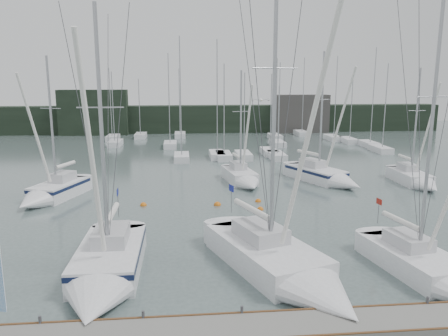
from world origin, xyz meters
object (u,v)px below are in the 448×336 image
object	(u,v)px
sailboat_near_center	(291,272)
sailboat_near_right	(438,275)
buoy_b	(258,202)
sailboat_mid_e	(417,180)
sailboat_mid_a	(50,193)
sailboat_mid_c	(243,179)
sailboat_mid_d	(327,177)
buoy_a	(217,205)
sailboat_near_left	(104,273)
buoy_d	(260,210)
buoy_c	(143,205)

from	to	relation	value
sailboat_near_center	sailboat_near_right	world-z (taller)	sailboat_near_center
buoy_b	sailboat_mid_e	bearing A→B (deg)	13.79
sailboat_near_center	sailboat_mid_a	bearing A→B (deg)	114.21
sailboat_near_right	sailboat_mid_a	world-z (taller)	sailboat_near_right
sailboat_mid_c	sailboat_mid_d	bearing A→B (deg)	-10.45
sailboat_mid_a	buoy_a	bearing A→B (deg)	8.71
buoy_b	sailboat_near_left	bearing A→B (deg)	-125.67
buoy_b	sailboat_mid_d	bearing A→B (deg)	36.66
sailboat_mid_d	sailboat_mid_a	bearing A→B (deg)	164.41
sailboat_mid_c	sailboat_mid_e	size ratio (longest dim) A/B	0.98
sailboat_mid_e	buoy_b	distance (m)	16.15
sailboat_near_left	sailboat_near_center	xyz separation A→B (m)	(9.01, -0.71, -0.02)
sailboat_mid_d	buoy_a	size ratio (longest dim) A/B	23.30
sailboat_mid_e	buoy_d	xyz separation A→B (m)	(-15.90, -6.10, -0.54)
buoy_b	buoy_a	bearing A→B (deg)	-168.28
buoy_b	buoy_c	distance (m)	9.25
sailboat_mid_d	buoy_c	xyz separation A→B (m)	(-16.93, -5.95, -0.63)
sailboat_mid_d	buoy_a	bearing A→B (deg)	-174.37
sailboat_near_left	buoy_d	distance (m)	15.17
sailboat_mid_d	buoy_c	bearing A→B (deg)	174.91
sailboat_mid_a	sailboat_mid_e	bearing A→B (deg)	22.92
sailboat_mid_a	sailboat_mid_d	size ratio (longest dim) A/B	0.94
sailboat_near_center	buoy_c	xyz separation A→B (m)	(-8.30, 14.35, -0.62)
buoy_d	buoy_c	bearing A→B (deg)	167.40
sailboat_mid_e	sailboat_near_center	bearing A→B (deg)	-130.88
sailboat_mid_d	buoy_d	size ratio (longest dim) A/B	27.05
sailboat_near_left	buoy_b	bearing A→B (deg)	54.34
buoy_a	buoy_b	world-z (taller)	buoy_a
sailboat_near_left	buoy_b	xyz separation A→B (m)	(9.95, 13.87, -0.64)
sailboat_near_right	sailboat_mid_e	distance (m)	21.51
sailboat_mid_c	sailboat_mid_e	world-z (taller)	sailboat_mid_e
sailboat_near_center	sailboat_mid_d	world-z (taller)	sailboat_near_center
buoy_b	sailboat_near_center	bearing A→B (deg)	-93.72
sailboat_mid_e	sailboat_mid_c	bearing A→B (deg)	173.84
sailboat_mid_a	buoy_c	bearing A→B (deg)	4.24
sailboat_mid_a	buoy_d	bearing A→B (deg)	5.64
sailboat_near_left	sailboat_mid_e	xyz separation A→B (m)	(25.63, 17.72, -0.11)
sailboat_near_center	buoy_c	distance (m)	16.59
sailboat_mid_a	sailboat_mid_c	world-z (taller)	sailboat_mid_a
buoy_a	buoy_c	size ratio (longest dim) A/B	1.09
sailboat_near_left	buoy_c	world-z (taller)	sailboat_near_left
buoy_c	buoy_d	distance (m)	9.25
sailboat_near_right	sailboat_mid_c	world-z (taller)	sailboat_near_right
sailboat_near_center	buoy_a	size ratio (longest dim) A/B	30.94
sailboat_mid_d	sailboat_near_center	bearing A→B (deg)	-137.49
sailboat_near_left	buoy_a	bearing A→B (deg)	63.56
sailboat_near_center	buoy_d	size ratio (longest dim) A/B	35.91
buoy_d	buoy_b	bearing A→B (deg)	84.32
sailboat_mid_a	buoy_a	size ratio (longest dim) A/B	21.96
sailboat_mid_a	sailboat_mid_e	distance (m)	32.72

